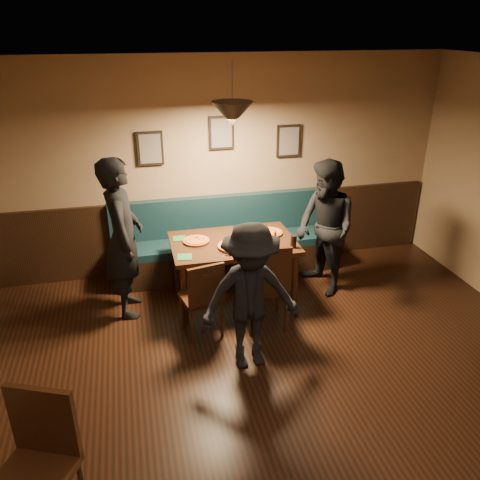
% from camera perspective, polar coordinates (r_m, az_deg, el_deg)
% --- Properties ---
extents(floor, '(7.00, 7.00, 0.00)m').
position_cam_1_polar(floor, '(4.19, 8.53, -24.24)').
color(floor, black).
rests_on(floor, ground).
extents(ceiling, '(7.00, 7.00, 0.00)m').
position_cam_1_polar(ceiling, '(2.81, 12.19, 17.24)').
color(ceiling, silver).
rests_on(ceiling, ground).
extents(wall_back, '(6.00, 0.00, 6.00)m').
position_cam_1_polar(wall_back, '(6.38, -2.21, 8.64)').
color(wall_back, '#8C704F').
rests_on(wall_back, ground).
extents(wainscot, '(5.88, 0.06, 1.00)m').
position_cam_1_polar(wainscot, '(6.65, -2.04, 1.09)').
color(wainscot, black).
rests_on(wainscot, ground).
extents(booth_bench, '(3.00, 0.60, 1.00)m').
position_cam_1_polar(booth_bench, '(6.41, -1.55, 0.17)').
color(booth_bench, '#0F232D').
rests_on(booth_bench, ground).
extents(picture_left, '(0.32, 0.04, 0.42)m').
position_cam_1_polar(picture_left, '(6.17, -10.56, 10.59)').
color(picture_left, black).
rests_on(picture_left, wall_back).
extents(picture_center, '(0.32, 0.04, 0.42)m').
position_cam_1_polar(picture_center, '(6.24, -2.22, 12.55)').
color(picture_center, black).
rests_on(picture_center, wall_back).
extents(picture_right, '(0.32, 0.04, 0.42)m').
position_cam_1_polar(picture_right, '(6.51, 5.76, 11.58)').
color(picture_right, black).
rests_on(picture_right, wall_back).
extents(pendant_lamp, '(0.44, 0.44, 0.25)m').
position_cam_1_polar(pendant_lamp, '(5.22, -0.92, 14.70)').
color(pendant_lamp, black).
rests_on(pendant_lamp, ceiling).
extents(dining_table, '(1.46, 0.94, 0.78)m').
position_cam_1_polar(dining_table, '(5.83, -0.80, -3.65)').
color(dining_table, black).
rests_on(dining_table, floor).
extents(chair_near_left, '(0.47, 0.47, 0.90)m').
position_cam_1_polar(chair_near_left, '(5.21, -4.65, -6.65)').
color(chair_near_left, black).
rests_on(chair_near_left, floor).
extents(chair_near_right, '(0.49, 0.49, 1.03)m').
position_cam_1_polar(chair_near_right, '(5.31, 3.01, -5.10)').
color(chair_near_right, black).
rests_on(chair_near_right, floor).
extents(diner_left, '(0.46, 0.69, 1.85)m').
position_cam_1_polar(diner_left, '(5.52, -13.64, 0.18)').
color(diner_left, black).
rests_on(diner_left, floor).
extents(diner_right, '(0.79, 0.93, 1.68)m').
position_cam_1_polar(diner_right, '(5.95, 10.04, 1.34)').
color(diner_right, black).
rests_on(diner_right, floor).
extents(diner_front, '(1.00, 0.61, 1.50)m').
position_cam_1_polar(diner_front, '(4.58, 1.24, -6.84)').
color(diner_front, black).
rests_on(diner_front, floor).
extents(pizza_a, '(0.35, 0.35, 0.04)m').
position_cam_1_polar(pizza_a, '(5.65, -5.20, -0.08)').
color(pizza_a, orange).
rests_on(pizza_a, dining_table).
extents(pizza_b, '(0.41, 0.41, 0.04)m').
position_cam_1_polar(pizza_b, '(5.49, -0.72, -0.69)').
color(pizza_b, orange).
rests_on(pizza_b, dining_table).
extents(pizza_c, '(0.41, 0.41, 0.04)m').
position_cam_1_polar(pizza_c, '(5.86, 3.47, 0.89)').
color(pizza_c, orange).
rests_on(pizza_c, dining_table).
extents(soda_glass, '(0.09, 0.09, 0.15)m').
position_cam_1_polar(soda_glass, '(5.50, 6.33, -0.18)').
color(soda_glass, black).
rests_on(soda_glass, dining_table).
extents(tabasco_bottle, '(0.04, 0.04, 0.13)m').
position_cam_1_polar(tabasco_bottle, '(5.68, 4.19, 0.59)').
color(tabasco_bottle, maroon).
rests_on(tabasco_bottle, dining_table).
extents(napkin_a, '(0.15, 0.15, 0.01)m').
position_cam_1_polar(napkin_a, '(5.77, -7.17, 0.20)').
color(napkin_a, '#1B6522').
rests_on(napkin_a, dining_table).
extents(napkin_b, '(0.18, 0.18, 0.01)m').
position_cam_1_polar(napkin_b, '(5.31, -6.56, -2.00)').
color(napkin_b, '#1C6C31').
rests_on(napkin_b, dining_table).
extents(cutlery_set, '(0.21, 0.03, 0.00)m').
position_cam_1_polar(cutlery_set, '(5.33, -0.29, -1.72)').
color(cutlery_set, '#B4B4B9').
rests_on(cutlery_set, dining_table).
extents(cafe_chair_far, '(0.61, 0.61, 1.05)m').
position_cam_1_polar(cafe_chair_far, '(3.61, -23.35, -24.26)').
color(cafe_chair_far, black).
rests_on(cafe_chair_far, floor).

